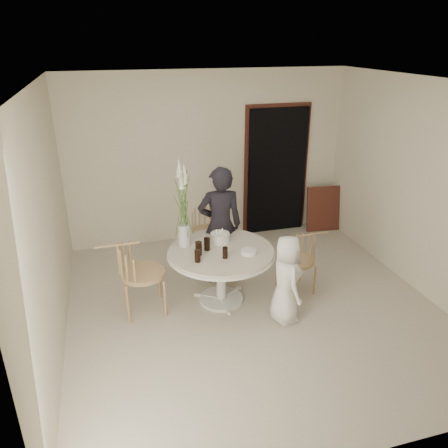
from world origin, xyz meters
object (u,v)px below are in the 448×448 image
object	(u,v)px
chair_right	(305,254)
chair_left	(131,267)
flower_vase	(183,206)
boy	(286,280)
chair_far	(206,223)
girl	(220,226)
birthday_cake	(220,237)
table	(221,258)

from	to	relation	value
chair_right	chair_left	distance (m)	2.23
flower_vase	boy	bearing A→B (deg)	-39.03
chair_far	boy	world-z (taller)	boy
boy	flower_vase	world-z (taller)	flower_vase
chair_right	boy	xyz separation A→B (m)	(-0.51, -0.58, 0.02)
girl	boy	distance (m)	1.24
chair_far	birthday_cake	world-z (taller)	birthday_cake
boy	birthday_cake	xyz separation A→B (m)	(-0.57, 0.82, 0.25)
chair_left	flower_vase	bearing A→B (deg)	-76.36
chair_far	birthday_cake	size ratio (longest dim) A/B	3.41
girl	flower_vase	xyz separation A→B (m)	(-0.53, -0.28, 0.44)
chair_right	flower_vase	xyz separation A→B (m)	(-1.54, 0.25, 0.74)
chair_far	girl	distance (m)	0.83
chair_far	flower_vase	distance (m)	1.39
table	flower_vase	size ratio (longest dim) A/B	1.19
girl	flower_vase	world-z (taller)	flower_vase
birthday_cake	chair_far	bearing A→B (deg)	86.31
table	girl	world-z (taller)	girl
chair_right	boy	world-z (taller)	boy
girl	birthday_cake	distance (m)	0.30
boy	girl	bearing A→B (deg)	23.08
table	flower_vase	bearing A→B (deg)	149.33
chair_right	chair_left	xyz separation A→B (m)	(-2.23, 0.06, 0.09)
flower_vase	chair_left	bearing A→B (deg)	-165.08
chair_far	chair_right	xyz separation A→B (m)	(1.01, -1.31, -0.01)
chair_right	boy	distance (m)	0.78
chair_right	birthday_cake	distance (m)	1.14
table	chair_right	xyz separation A→B (m)	(1.13, -0.01, -0.10)
boy	chair_left	bearing A→B (deg)	68.44
birthday_cake	flower_vase	distance (m)	0.65
chair_far	flower_vase	bearing A→B (deg)	-112.21
chair_far	birthday_cake	bearing A→B (deg)	-89.60
chair_far	flower_vase	world-z (taller)	flower_vase
boy	chair_far	bearing A→B (deg)	14.00
boy	birthday_cake	distance (m)	1.03
girl	boy	size ratio (longest dim) A/B	1.50
chair_far	boy	xyz separation A→B (m)	(0.50, -1.89, 0.01)
chair_left	girl	xyz separation A→B (m)	(1.22, 0.46, 0.20)
chair_left	birthday_cake	xyz separation A→B (m)	(1.15, 0.17, 0.17)
table	birthday_cake	bearing A→B (deg)	78.17
chair_left	flower_vase	size ratio (longest dim) A/B	0.85
table	flower_vase	xyz separation A→B (m)	(-0.41, 0.24, 0.64)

